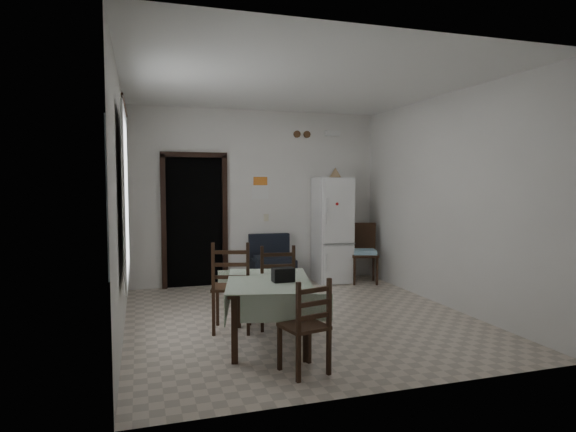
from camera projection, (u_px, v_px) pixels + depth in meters
The scene contains 25 objects.
ground at pixel (300, 318), 6.05m from camera, with size 4.50×4.50×0.00m, color #C1B19D.
ceiling at pixel (300, 84), 5.85m from camera, with size 4.20×4.50×0.02m, color white, non-canonical shape.
wall_back at pixel (257, 197), 8.09m from camera, with size 4.20×0.02×2.90m, color silver, non-canonical shape.
wall_front at pixel (391, 215), 3.81m from camera, with size 4.20×0.02×2.90m, color silver, non-canonical shape.
wall_left at pixel (121, 205), 5.33m from camera, with size 0.02×4.50×2.90m, color silver, non-canonical shape.
wall_right at pixel (445, 201), 6.57m from camera, with size 0.02×4.50×2.90m, color silver, non-canonical shape.
doorway at pixel (193, 221), 8.00m from camera, with size 1.06×0.52×2.22m.
window_recess at pixel (115, 197), 5.12m from camera, with size 0.10×1.20×1.60m, color silver.
curtain at pixel (126, 197), 5.15m from camera, with size 0.02×1.45×1.85m, color silver.
curtain_rod at pixel (125, 107), 5.08m from camera, with size 0.02×0.02×1.60m, color black.
calendar at pixel (260, 187), 8.08m from camera, with size 0.28×0.02×0.40m, color white.
calendar_image at pixel (260, 181), 8.07m from camera, with size 0.24×0.01×0.14m, color orange.
light_switch at pixel (266, 218), 8.15m from camera, with size 0.08×0.02×0.12m, color beige.
vent_left at pixel (297, 134), 8.21m from camera, with size 0.12×0.12×0.03m, color #523721.
vent_right at pixel (307, 134), 8.26m from camera, with size 0.12×0.12×0.03m, color #523721.
emergency_light at pixel (333, 133), 8.37m from camera, with size 0.25×0.07×0.09m, color white.
fridge at pixel (332, 230), 8.19m from camera, with size 0.58×0.58×1.78m, color white, non-canonical shape.
tan_cone at pixel (335, 172), 8.11m from camera, with size 0.21×0.21×0.17m, color tan.
navy_seat at pixel (273, 260), 7.92m from camera, with size 0.69×0.66×0.83m, color black, non-canonical shape.
corner_chair at pixel (364, 253), 8.10m from camera, with size 0.43×0.43×1.00m, color black, non-canonical shape.
dining_table at pixel (269, 311), 5.09m from camera, with size 0.86×1.30×0.68m, color #98A890, non-canonical shape.
black_bag at pixel (283, 275), 4.97m from camera, with size 0.22×0.13×0.14m, color black.
dining_chair_far_left at pixel (232, 286), 5.50m from camera, with size 0.45×0.45×1.04m, color black, non-canonical shape.
dining_chair_far_right at pixel (276, 285), 5.65m from camera, with size 0.42×0.42×0.99m, color black, non-canonical shape.
dining_chair_near_head at pixel (304, 325), 4.29m from camera, with size 0.37×0.37×0.87m, color black, non-canonical shape.
Camera 1 is at (-1.90, -5.64, 1.71)m, focal length 30.00 mm.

